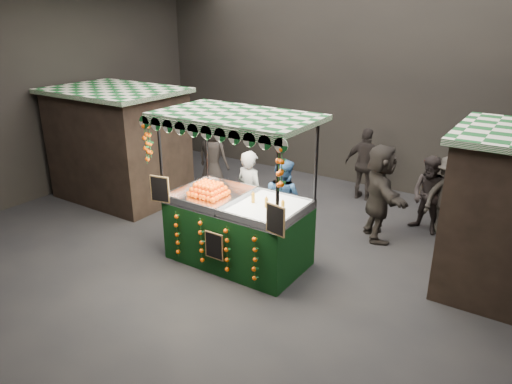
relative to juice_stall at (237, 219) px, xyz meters
The scene contains 12 objects.
ground 0.86m from the juice_stall, 40.23° to the left, with size 12.00×12.00×0.00m, color black.
market_hall 2.56m from the juice_stall, 40.23° to the left, with size 12.10×10.10×5.05m.
neighbour_stall_left 4.41m from the juice_stall, 164.85° to the left, with size 3.00×2.20×2.60m.
juice_stall is the anchor object (origin of this frame).
vendor_grey 1.10m from the juice_stall, 112.24° to the left, with size 0.72×0.55×1.76m.
vendor_blue 1.21m from the juice_stall, 79.66° to the left, with size 0.89×0.74×1.67m.
shopper_0 4.46m from the juice_stall, 144.45° to the left, with size 0.72×0.50×1.87m.
shopper_1 3.99m from the juice_stall, 51.50° to the left, with size 0.92×0.81×1.59m.
shopper_2 4.24m from the juice_stall, 80.03° to the left, with size 1.02×0.44×1.73m.
shopper_3 4.29m from the juice_stall, 49.40° to the left, with size 1.13×1.19×1.62m.
shopper_4 3.86m from the juice_stall, 134.58° to the left, with size 0.87×0.60×1.72m.
shopper_5 2.88m from the juice_stall, 52.84° to the left, with size 1.49×1.79×1.92m.
Camera 1 is at (4.25, -6.26, 4.22)m, focal length 33.24 mm.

